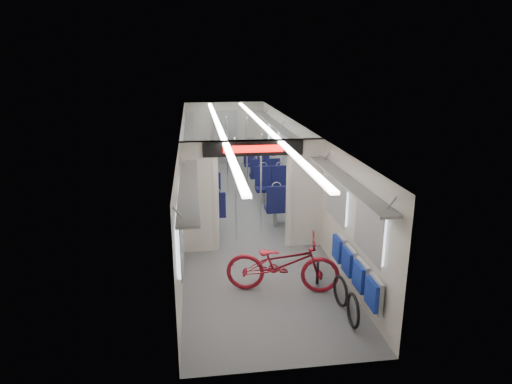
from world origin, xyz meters
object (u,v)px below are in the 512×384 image
bicycle (283,263)px  stanchion_far_right (247,158)px  seat_bay_near_right (278,192)px  stanchion_far_left (227,157)px  seat_bay_far_right (261,166)px  seat_bay_near_left (205,199)px  stanchion_near_left (236,191)px  bike_hoop_b (340,292)px  bike_hoop_a (353,312)px  stanchion_near_right (261,185)px  flip_bench (355,269)px  bike_hoop_c (317,273)px  seat_bay_far_left (202,163)px

bicycle → stanchion_far_right: (0.04, 5.52, 0.64)m
seat_bay_near_right → stanchion_far_left: 2.19m
seat_bay_far_right → seat_bay_near_left: bearing=-119.4°
stanchion_near_left → stanchion_far_left: size_ratio=1.00×
bike_hoop_b → stanchion_far_right: stanchion_far_right is taller
bike_hoop_b → stanchion_far_right: 6.26m
bike_hoop_a → stanchion_far_left: 7.22m
bike_hoop_a → stanchion_near_left: stanchion_near_left is taller
stanchion_near_right → flip_bench: bearing=-71.8°
stanchion_near_right → stanchion_far_right: same height
seat_bay_far_right → stanchion_near_right: bearing=-98.3°
bike_hoop_c → stanchion_far_left: 5.84m
bicycle → bike_hoop_a: (0.83, -1.23, -0.27)m
flip_bench → stanchion_far_left: 6.54m
bike_hoop_a → stanchion_far_left: size_ratio=0.23×
bicycle → seat_bay_near_left: size_ratio=1.01×
flip_bench → stanchion_near_left: 3.34m
bike_hoop_b → seat_bay_near_right: 4.69m
stanchion_near_right → stanchion_near_left: bearing=-146.3°
bike_hoop_a → bike_hoop_c: size_ratio=1.17×
flip_bench → bicycle: bearing=155.1°
seat_bay_far_left → stanchion_near_right: bearing=-76.0°
stanchion_far_left → stanchion_near_right: bearing=-80.5°
bicycle → stanchion_far_left: stanchion_far_left is taller
bicycle → flip_bench: bearing=-102.5°
bike_hoop_a → stanchion_near_right: bearing=101.5°
seat_bay_far_right → stanchion_near_left: bearing=-104.5°
seat_bay_far_left → stanchion_far_left: stanchion_far_left is taller
bike_hoop_a → stanchion_near_left: bearing=111.6°
bicycle → stanchion_far_right: 5.56m
seat_bay_near_right → seat_bay_near_left: bearing=-173.0°
seat_bay_near_left → stanchion_far_right: (1.24, 1.69, 0.63)m
seat_bay_far_left → stanchion_far_left: 2.03m
stanchion_near_left → stanchion_far_right: size_ratio=1.00×
bicycle → bike_hoop_b: bearing=-114.1°
bicycle → bike_hoop_a: bearing=-133.4°
flip_bench → bike_hoop_a: flip_bench is taller
bicycle → bike_hoop_b: size_ratio=3.77×
seat_bay_far_right → stanchion_far_right: 1.85m
seat_bay_near_left → seat_bay_far_right: bearing=60.6°
bike_hoop_c → stanchion_far_left: size_ratio=0.20×
seat_bay_far_right → stanchion_far_right: size_ratio=0.86×
stanchion_far_right → stanchion_far_left: bearing=151.1°
stanchion_far_left → bike_hoop_c: bearing=-78.3°
bike_hoop_c → seat_bay_near_right: 3.90m
seat_bay_near_left → stanchion_near_right: size_ratio=0.83×
bike_hoop_a → seat_bay_far_left: 9.08m
stanchion_near_right → stanchion_far_left: 3.13m
flip_bench → stanchion_near_left: bearing=120.5°
seat_bay_far_right → stanchion_near_right: stanchion_near_right is taller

